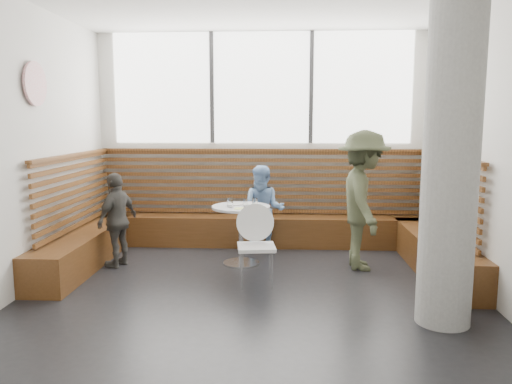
# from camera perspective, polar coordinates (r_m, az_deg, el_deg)

# --- Properties ---
(room) EXTENTS (5.00, 5.00, 3.20)m
(room) POSITION_cam_1_polar(r_m,az_deg,el_deg) (5.21, -0.60, 4.99)
(room) COLOR silver
(room) RESTS_ON ground
(booth) EXTENTS (5.00, 2.50, 1.44)m
(booth) POSITION_cam_1_polar(r_m,az_deg,el_deg) (7.12, 0.34, -3.83)
(booth) COLOR #492A12
(booth) RESTS_ON ground
(concrete_column) EXTENTS (0.50, 0.50, 3.20)m
(concrete_column) POSITION_cam_1_polar(r_m,az_deg,el_deg) (4.83, 21.41, 4.15)
(concrete_column) COLOR gray
(concrete_column) RESTS_ON ground
(wall_art) EXTENTS (0.03, 0.50, 0.50)m
(wall_art) POSITION_cam_1_polar(r_m,az_deg,el_deg) (6.26, -23.93, 11.24)
(wall_art) COLOR white
(wall_art) RESTS_ON room
(cafe_table) EXTENTS (0.76, 0.76, 0.78)m
(cafe_table) POSITION_cam_1_polar(r_m,az_deg,el_deg) (6.55, -1.72, -3.52)
(cafe_table) COLOR silver
(cafe_table) RESTS_ON ground
(cafe_chair) EXTENTS (0.44, 0.43, 0.92)m
(cafe_chair) POSITION_cam_1_polar(r_m,az_deg,el_deg) (5.79, 0.07, -5.28)
(cafe_chair) COLOR white
(cafe_chair) RESTS_ON ground
(adult_man) EXTENTS (0.67, 1.15, 1.77)m
(adult_man) POSITION_cam_1_polar(r_m,az_deg,el_deg) (6.47, 12.16, -0.92)
(adult_man) COLOR #424830
(adult_man) RESTS_ON ground
(child_back) EXTENTS (0.66, 0.54, 1.26)m
(child_back) POSITION_cam_1_polar(r_m,az_deg,el_deg) (7.07, 0.86, -2.07)
(child_back) COLOR #789FD0
(child_back) RESTS_ON ground
(child_left) EXTENTS (0.53, 0.78, 1.23)m
(child_left) POSITION_cam_1_polar(r_m,az_deg,el_deg) (6.72, -15.56, -3.08)
(child_left) COLOR #484641
(child_left) RESTS_ON ground
(plate_near) EXTENTS (0.21, 0.21, 0.01)m
(plate_near) POSITION_cam_1_polar(r_m,az_deg,el_deg) (6.60, -2.46, -1.42)
(plate_near) COLOR white
(plate_near) RESTS_ON cafe_table
(plate_far) EXTENTS (0.18, 0.18, 0.01)m
(plate_far) POSITION_cam_1_polar(r_m,az_deg,el_deg) (6.62, -0.93, -1.39)
(plate_far) COLOR white
(plate_far) RESTS_ON cafe_table
(glass_left) EXTENTS (0.08, 0.08, 0.12)m
(glass_left) POSITION_cam_1_polar(r_m,az_deg,el_deg) (6.43, -2.97, -1.21)
(glass_left) COLOR white
(glass_left) RESTS_ON cafe_table
(glass_mid) EXTENTS (0.06, 0.06, 0.10)m
(glass_mid) POSITION_cam_1_polar(r_m,az_deg,el_deg) (6.47, -1.24, -1.21)
(glass_mid) COLOR white
(glass_mid) RESTS_ON cafe_table
(glass_right) EXTENTS (0.07, 0.07, 0.11)m
(glass_right) POSITION_cam_1_polar(r_m,az_deg,el_deg) (6.49, -0.12, -1.15)
(glass_right) COLOR white
(glass_right) RESTS_ON cafe_table
(menu_card) EXTENTS (0.21, 0.15, 0.00)m
(menu_card) POSITION_cam_1_polar(r_m,az_deg,el_deg) (6.31, -1.51, -1.90)
(menu_card) COLOR #A5C64C
(menu_card) RESTS_ON cafe_table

